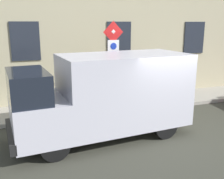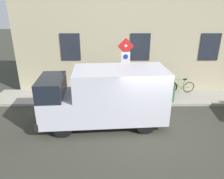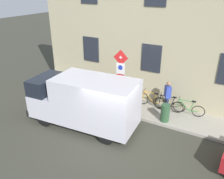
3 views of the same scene
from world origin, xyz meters
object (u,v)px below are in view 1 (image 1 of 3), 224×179
delivery_van (106,94)px  bicycle_orange (131,90)px  pedestrian (151,77)px  bicycle_black (151,88)px  sign_post_stacked (113,56)px  litter_bin (166,92)px  bicycle_green (169,87)px

delivery_van → bicycle_orange: (3.16, -2.22, -0.82)m
pedestrian → delivery_van: bearing=-168.9°
bicycle_black → bicycle_orange: same height
sign_post_stacked → litter_bin: size_ratio=3.57×
delivery_van → pedestrian: 4.31m
sign_post_stacked → bicycle_orange: (1.27, -1.30, -1.71)m
bicycle_green → bicycle_orange: (0.00, 1.96, 0.00)m
bicycle_green → pedestrian: 1.21m
litter_bin → bicycle_green: bearing=-36.7°
sign_post_stacked → bicycle_green: sign_post_stacked is taller
sign_post_stacked → bicycle_green: (1.27, -3.25, -1.71)m
sign_post_stacked → bicycle_orange: sign_post_stacked is taller
sign_post_stacked → pedestrian: bearing=-63.7°
delivery_van → bicycle_orange: 3.95m
delivery_van → bicycle_green: bearing=-147.1°
litter_bin → bicycle_black: bearing=7.3°
delivery_van → litter_bin: 3.98m
bicycle_black → bicycle_orange: (0.00, 0.98, 0.00)m
bicycle_black → litter_bin: (-1.12, -0.14, 0.08)m
bicycle_orange → litter_bin: size_ratio=1.91×
sign_post_stacked → pedestrian: size_ratio=1.87×
bicycle_black → pedestrian: pedestrian is taller
sign_post_stacked → delivery_van: 2.29m
pedestrian → litter_bin: 1.08m
bicycle_orange → litter_bin: (-1.12, -1.12, 0.08)m
sign_post_stacked → litter_bin: 2.92m
bicycle_green → litter_bin: 1.40m
delivery_van → bicycle_black: bearing=-139.6°
bicycle_orange → litter_bin: 1.59m
sign_post_stacked → delivery_van: size_ratio=0.59×
litter_bin → delivery_van: bearing=121.5°
bicycle_black → litter_bin: bearing=93.0°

